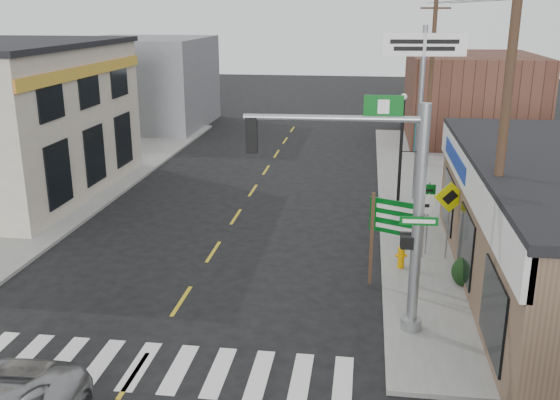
# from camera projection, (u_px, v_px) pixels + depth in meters

# --- Properties ---
(ground) EXTENTS (140.00, 140.00, 0.00)m
(ground) POSITION_uv_depth(u_px,v_px,m) (134.00, 375.00, 14.97)
(ground) COLOR black
(ground) RESTS_ON ground
(sidewalk_right) EXTENTS (6.00, 38.00, 0.13)m
(sidewalk_right) POSITION_uv_depth(u_px,v_px,m) (452.00, 217.00, 26.07)
(sidewalk_right) COLOR gray
(sidewalk_right) RESTS_ON ground
(sidewalk_left) EXTENTS (6.00, 38.00, 0.13)m
(sidewalk_left) POSITION_uv_depth(u_px,v_px,m) (47.00, 200.00, 28.44)
(sidewalk_left) COLOR gray
(sidewalk_left) RESTS_ON ground
(center_line) EXTENTS (0.12, 56.00, 0.01)m
(center_line) POSITION_uv_depth(u_px,v_px,m) (213.00, 252.00, 22.54)
(center_line) COLOR gold
(center_line) RESTS_ON ground
(crosswalk) EXTENTS (11.00, 2.20, 0.01)m
(crosswalk) POSITION_uv_depth(u_px,v_px,m) (140.00, 366.00, 15.35)
(crosswalk) COLOR silver
(crosswalk) RESTS_ON ground
(bldg_distant_right) EXTENTS (8.00, 10.00, 5.60)m
(bldg_distant_right) POSITION_uv_depth(u_px,v_px,m) (470.00, 98.00, 40.96)
(bldg_distant_right) COLOR brown
(bldg_distant_right) RESTS_ON ground
(bldg_distant_left) EXTENTS (9.00, 10.00, 6.40)m
(bldg_distant_left) POSITION_uv_depth(u_px,v_px,m) (144.00, 82.00, 45.76)
(bldg_distant_left) COLOR slate
(bldg_distant_left) RESTS_ON ground
(traffic_signal_pole) EXTENTS (4.96, 0.38, 6.29)m
(traffic_signal_pole) POSITION_uv_depth(u_px,v_px,m) (390.00, 195.00, 15.88)
(traffic_signal_pole) COLOR gray
(traffic_signal_pole) RESTS_ON sidewalk_right
(guide_sign) EXTENTS (1.71, 0.14, 2.99)m
(guide_sign) POSITION_uv_depth(u_px,v_px,m) (395.00, 227.00, 18.96)
(guide_sign) COLOR #463020
(guide_sign) RESTS_ON sidewalk_right
(fire_hydrant) EXTENTS (0.24, 0.24, 0.77)m
(fire_hydrant) POSITION_uv_depth(u_px,v_px,m) (401.00, 256.00, 20.73)
(fire_hydrant) COLOR #EF9E00
(fire_hydrant) RESTS_ON sidewalk_right
(ped_crossing_sign) EXTENTS (1.07, 0.08, 2.76)m
(ped_crossing_sign) POSITION_uv_depth(u_px,v_px,m) (449.00, 207.00, 21.06)
(ped_crossing_sign) COLOR gray
(ped_crossing_sign) RESTS_ON sidewalk_right
(lamp_post) EXTENTS (0.66, 0.52, 5.08)m
(lamp_post) POSITION_uv_depth(u_px,v_px,m) (403.00, 146.00, 25.26)
(lamp_post) COLOR black
(lamp_post) RESTS_ON sidewalk_right
(dance_center_sign) EXTENTS (3.59, 0.22, 7.63)m
(dance_center_sign) POSITION_uv_depth(u_px,v_px,m) (423.00, 72.00, 26.76)
(dance_center_sign) COLOR gray
(dance_center_sign) RESTS_ON sidewalk_right
(bare_tree) EXTENTS (2.15, 2.15, 4.30)m
(bare_tree) POSITION_uv_depth(u_px,v_px,m) (550.00, 203.00, 16.43)
(bare_tree) COLOR black
(bare_tree) RESTS_ON sidewalk_right
(shrub_front) EXTENTS (1.22, 1.22, 0.92)m
(shrub_front) POSITION_uv_depth(u_px,v_px,m) (556.00, 312.00, 16.81)
(shrub_front) COLOR #213D1C
(shrub_front) RESTS_ON sidewalk_right
(shrub_back) EXTENTS (1.01, 1.01, 0.76)m
(shrub_back) POSITION_uv_depth(u_px,v_px,m) (468.00, 272.00, 19.56)
(shrub_back) COLOR black
(shrub_back) RESTS_ON sidewalk_right
(utility_pole_near) EXTENTS (1.65, 0.25, 9.50)m
(utility_pole_near) POSITION_uv_depth(u_px,v_px,m) (502.00, 146.00, 16.16)
(utility_pole_near) COLOR #3F301C
(utility_pole_near) RESTS_ON sidewalk_right
(utility_pole_far) EXTENTS (1.54, 0.23, 8.88)m
(utility_pole_far) POSITION_uv_depth(u_px,v_px,m) (431.00, 81.00, 33.25)
(utility_pole_far) COLOR #3A2F1E
(utility_pole_far) RESTS_ON sidewalk_right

